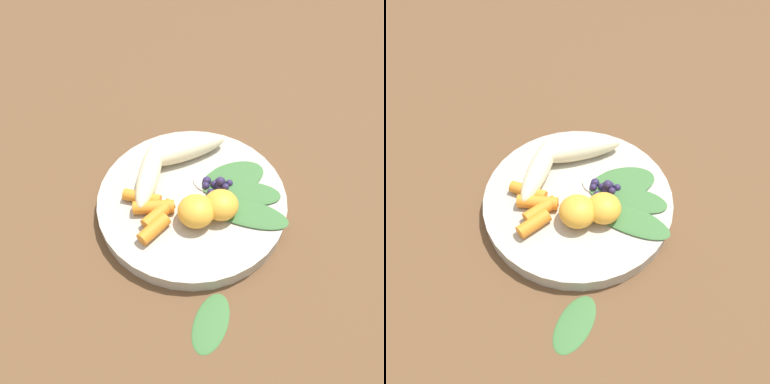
{
  "view_description": "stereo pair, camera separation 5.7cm",
  "coord_description": "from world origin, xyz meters",
  "views": [
    {
      "loc": [
        -0.35,
        -0.14,
        0.51
      ],
      "look_at": [
        0.0,
        0.0,
        0.04
      ],
      "focal_mm": 37.92,
      "sensor_mm": 36.0,
      "label": 1
    },
    {
      "loc": [
        -0.32,
        -0.19,
        0.51
      ],
      "look_at": [
        0.0,
        0.0,
        0.04
      ],
      "focal_mm": 37.92,
      "sensor_mm": 36.0,
      "label": 2
    }
  ],
  "objects": [
    {
      "name": "kale_leaf_right",
      "position": [
        0.04,
        -0.08,
        0.03
      ],
      "size": [
        0.07,
        0.1,
        0.0
      ],
      "primitive_type": "ellipsoid",
      "rotation": [
        0.0,
        0.0,
        4.96
      ],
      "color": "#3D7038",
      "rests_on": "bowl"
    },
    {
      "name": "carrot_rear",
      "position": [
        -0.08,
        0.02,
        0.03
      ],
      "size": [
        0.05,
        0.03,
        0.02
      ],
      "primitive_type": "cylinder",
      "rotation": [
        0.0,
        1.57,
        2.8
      ],
      "color": "orange",
      "rests_on": "bowl"
    },
    {
      "name": "orange_segment_near",
      "position": [
        -0.01,
        -0.05,
        0.04
      ],
      "size": [
        0.05,
        0.05,
        0.04
      ],
      "primitive_type": "ellipsoid",
      "color": "#F4A833",
      "rests_on": "bowl"
    },
    {
      "name": "bowl",
      "position": [
        0.0,
        0.0,
        0.01
      ],
      "size": [
        0.29,
        0.29,
        0.03
      ],
      "primitive_type": "cylinder",
      "color": "#B2AD9E",
      "rests_on": "ground_plane"
    },
    {
      "name": "kale_leaf_left",
      "position": [
        -0.0,
        -0.08,
        0.03
      ],
      "size": [
        0.06,
        0.14,
        0.0
      ],
      "primitive_type": "ellipsoid",
      "rotation": [
        0.0,
        0.0,
        4.77
      ],
      "color": "#3D7038",
      "rests_on": "bowl"
    },
    {
      "name": "blueberry_pile",
      "position": [
        0.03,
        -0.03,
        0.03
      ],
      "size": [
        0.04,
        0.05,
        0.03
      ],
      "color": "#2D234C",
      "rests_on": "bowl"
    },
    {
      "name": "ground_plane",
      "position": [
        0.0,
        0.0,
        0.0
      ],
      "size": [
        2.4,
        2.4,
        0.0
      ],
      "primitive_type": "plane",
      "color": "brown"
    },
    {
      "name": "banana_peeled_right",
      "position": [
        0.07,
        0.04,
        0.04
      ],
      "size": [
        0.12,
        0.12,
        0.03
      ],
      "primitive_type": "ellipsoid",
      "rotation": [
        0.0,
        0.0,
        2.38
      ],
      "color": "beige",
      "rests_on": "bowl"
    },
    {
      "name": "carrot_front",
      "position": [
        -0.04,
        0.07,
        0.03
      ],
      "size": [
        0.03,
        0.06,
        0.02
      ],
      "primitive_type": "cylinder",
      "rotation": [
        0.0,
        1.57,
        1.73
      ],
      "color": "orange",
      "rests_on": "bowl"
    },
    {
      "name": "carrot_mid_left",
      "position": [
        -0.05,
        0.04,
        0.03
      ],
      "size": [
        0.04,
        0.06,
        0.02
      ],
      "primitive_type": "cylinder",
      "rotation": [
        0.0,
        1.57,
        2.02
      ],
      "color": "orange",
      "rests_on": "bowl"
    },
    {
      "name": "carrot_mid_right",
      "position": [
        -0.06,
        0.03,
        0.03
      ],
      "size": [
        0.06,
        0.04,
        0.02
      ],
      "primitive_type": "cylinder",
      "rotation": [
        0.0,
        1.57,
        2.79
      ],
      "color": "orange",
      "rests_on": "bowl"
    },
    {
      "name": "orange_segment_far",
      "position": [
        -0.04,
        -0.02,
        0.05
      ],
      "size": [
        0.05,
        0.05,
        0.04
      ],
      "primitive_type": "ellipsoid",
      "color": "#F4A833",
      "rests_on": "bowl"
    },
    {
      "name": "coconut_shred_patch",
      "position": [
        0.04,
        -0.01,
        0.03
      ],
      "size": [
        0.05,
        0.05,
        0.0
      ],
      "primitive_type": "cylinder",
      "color": "white",
      "rests_on": "bowl"
    },
    {
      "name": "banana_peeled_left",
      "position": [
        0.01,
        0.07,
        0.04
      ],
      "size": [
        0.14,
        0.07,
        0.03
      ],
      "primitive_type": "ellipsoid",
      "rotation": [
        0.0,
        0.0,
        3.39
      ],
      "color": "beige",
      "rests_on": "bowl"
    },
    {
      "name": "kale_leaf_stray",
      "position": [
        -0.16,
        -0.09,
        0.0
      ],
      "size": [
        0.09,
        0.05,
        0.01
      ],
      "primitive_type": "ellipsoid",
      "rotation": [
        0.0,
        0.0,
        3.18
      ],
      "color": "#3D7038",
      "rests_on": "ground_plane"
    },
    {
      "name": "kale_leaf_rear",
      "position": [
        0.06,
        -0.05,
        0.03
      ],
      "size": [
        0.12,
        0.12,
        0.0
      ],
      "primitive_type": "ellipsoid",
      "rotation": [
        0.0,
        0.0,
        5.55
      ],
      "color": "#3D7038",
      "rests_on": "bowl"
    }
  ]
}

